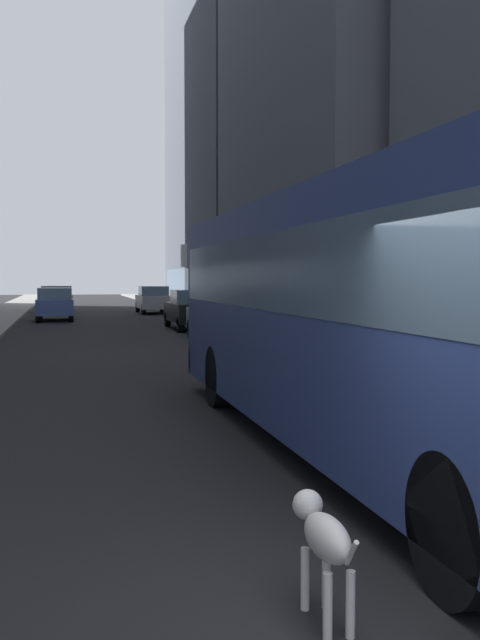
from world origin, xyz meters
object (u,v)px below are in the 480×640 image
at_px(transit_bus, 371,305).
at_px(dalmatian_dog, 323,537).
at_px(car_black_suv, 193,309).
at_px(car_white_van, 226,317).
at_px(car_yellow_taxi, 57,299).
at_px(car_blue_hatchback, 55,304).
at_px(car_silver_sedan, 153,300).

height_order(transit_bus, dalmatian_dog, transit_bus).
relative_size(car_black_suv, dalmatian_dog, 4.65).
relative_size(car_white_van, car_yellow_taxi, 1.00).
bearing_deg(car_blue_hatchback, dalmatian_dog, -86.74).
bearing_deg(car_silver_sedan, dalmatian_dog, -95.12).
height_order(car_white_van, car_silver_sedan, same).
bearing_deg(car_black_suv, car_silver_sedan, 90.00).
bearing_deg(car_black_suv, car_blue_hatchback, 125.24).
height_order(transit_bus, car_black_suv, transit_bus).
xyz_separation_m(car_black_suv, car_yellow_taxi, (-5.60, 17.58, 0.00)).
distance_m(car_white_van, car_silver_sedan, 20.74).
height_order(car_blue_hatchback, car_silver_sedan, same).
relative_size(car_blue_hatchback, car_silver_sedan, 0.97).
xyz_separation_m(car_white_van, car_blue_hatchback, (-5.60, 14.34, -0.00)).
relative_size(transit_bus, car_black_suv, 2.58).
bearing_deg(car_yellow_taxi, car_blue_hatchback, -90.00).
distance_m(transit_bus, car_silver_sedan, 36.62).
bearing_deg(transit_bus, car_blue_hatchback, 97.55).
distance_m(car_blue_hatchback, car_black_suv, 9.71).
distance_m(car_silver_sedan, dalmatian_dog, 40.89).
height_order(car_blue_hatchback, car_yellow_taxi, same).
distance_m(transit_bus, car_blue_hatchback, 30.46).
distance_m(car_white_van, car_yellow_taxi, 24.64).
height_order(car_silver_sedan, car_yellow_taxi, same).
bearing_deg(dalmatian_dog, transit_bus, 63.75).
bearing_deg(car_blue_hatchback, car_white_van, -68.67).
xyz_separation_m(car_blue_hatchback, car_yellow_taxi, (-0.00, 9.65, 0.00)).
relative_size(car_white_van, car_blue_hatchback, 1.10).
bearing_deg(car_black_suv, dalmatian_dog, -97.86).
xyz_separation_m(car_white_van, car_silver_sedan, (-0.00, 20.74, -0.00)).
bearing_deg(transit_bus, dalmatian_dog, -116.25).
relative_size(car_white_van, car_black_suv, 1.05).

